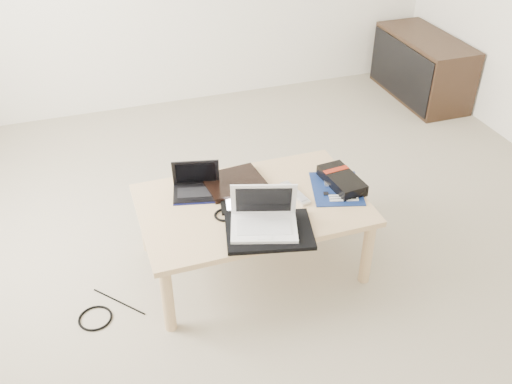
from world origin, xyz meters
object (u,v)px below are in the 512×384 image
object	(u,v)px
coffee_table	(252,210)
white_laptop	(264,218)
gpu_box	(342,180)
netbook	(196,186)
media_cabinet	(421,67)

from	to	relation	value
coffee_table	white_laptop	xyz separation A→B (m)	(-0.02, -0.22, 0.11)
white_laptop	gpu_box	xyz separation A→B (m)	(0.50, 0.21, -0.03)
gpu_box	coffee_table	bearing A→B (deg)	179.53
netbook	coffee_table	bearing A→B (deg)	-35.96
netbook	white_laptop	xyz separation A→B (m)	(0.22, -0.39, 0.03)
coffee_table	gpu_box	distance (m)	0.49
media_cabinet	netbook	world-z (taller)	netbook
netbook	gpu_box	world-z (taller)	netbook
coffee_table	media_cabinet	size ratio (longest dim) A/B	1.22
netbook	white_laptop	size ratio (longest dim) A/B	0.76
coffee_table	white_laptop	world-z (taller)	white_laptop
netbook	white_laptop	distance (m)	0.45
white_laptop	netbook	bearing A→B (deg)	119.57
white_laptop	media_cabinet	bearing A→B (deg)	41.62
white_laptop	gpu_box	size ratio (longest dim) A/B	1.20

